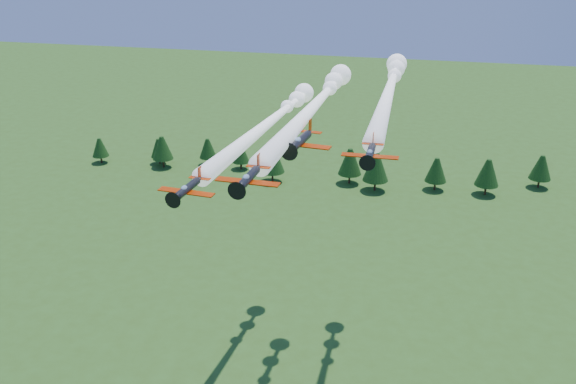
% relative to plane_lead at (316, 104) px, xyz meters
% --- Properties ---
extents(plane_lead, '(7.83, 56.01, 3.70)m').
position_rel_plane_lead_xyz_m(plane_lead, '(0.00, 0.00, 0.00)').
color(plane_lead, black).
rests_on(plane_lead, ground).
extents(plane_left, '(10.38, 55.97, 3.70)m').
position_rel_plane_lead_xyz_m(plane_left, '(-8.85, 7.83, -5.41)').
color(plane_left, black).
rests_on(plane_left, ground).
extents(plane_right, '(6.41, 55.63, 3.70)m').
position_rel_plane_lead_xyz_m(plane_right, '(10.23, 7.79, 1.06)').
color(plane_right, black).
rests_on(plane_right, ground).
extents(plane_slot, '(8.38, 9.11, 2.93)m').
position_rel_plane_lead_xyz_m(plane_slot, '(0.73, -14.92, -0.95)').
color(plane_slot, black).
rests_on(plane_slot, ground).
extents(treeline, '(171.83, 19.74, 11.53)m').
position_rel_plane_lead_xyz_m(treeline, '(-2.91, 85.64, -40.50)').
color(treeline, '#382314').
rests_on(treeline, ground).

